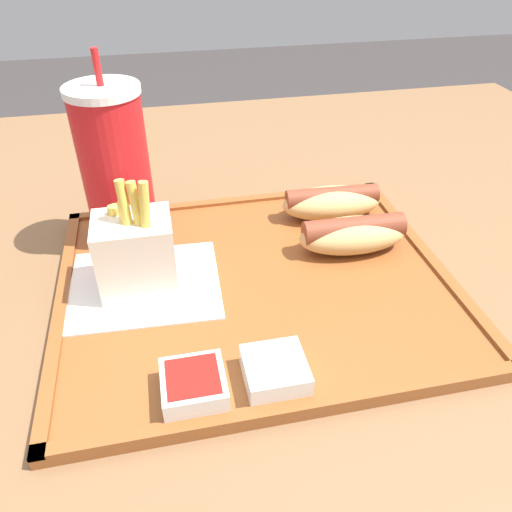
{
  "coord_description": "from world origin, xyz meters",
  "views": [
    {
      "loc": [
        -0.13,
        -0.41,
        1.07
      ],
      "look_at": [
        -0.04,
        -0.01,
        0.78
      ],
      "focal_mm": 35.0,
      "sensor_mm": 36.0,
      "label": 1
    }
  ],
  "objects_px": {
    "hot_dog_far": "(332,202)",
    "sauce_cup_ketchup": "(194,385)",
    "soda_cup": "(115,167)",
    "fries_carton": "(136,251)",
    "hot_dog_near": "(353,234)",
    "sauce_cup_mayo": "(275,370)"
  },
  "relations": [
    {
      "from": "soda_cup",
      "to": "sauce_cup_ketchup",
      "type": "distance_m",
      "value": 0.26
    },
    {
      "from": "hot_dog_far",
      "to": "fries_carton",
      "type": "bearing_deg",
      "value": -159.35
    },
    {
      "from": "fries_carton",
      "to": "sauce_cup_ketchup",
      "type": "xyz_separation_m",
      "value": [
        0.04,
        -0.15,
        -0.03
      ]
    },
    {
      "from": "hot_dog_near",
      "to": "sauce_cup_mayo",
      "type": "distance_m",
      "value": 0.21
    },
    {
      "from": "hot_dog_near",
      "to": "fries_carton",
      "type": "bearing_deg",
      "value": -176.3
    },
    {
      "from": "hot_dog_far",
      "to": "sauce_cup_ketchup",
      "type": "height_order",
      "value": "hot_dog_far"
    },
    {
      "from": "soda_cup",
      "to": "hot_dog_near",
      "type": "height_order",
      "value": "soda_cup"
    },
    {
      "from": "hot_dog_near",
      "to": "fries_carton",
      "type": "xyz_separation_m",
      "value": [
        -0.23,
        -0.02,
        0.02
      ]
    },
    {
      "from": "hot_dog_far",
      "to": "fries_carton",
      "type": "relative_size",
      "value": 1.02
    },
    {
      "from": "hot_dog_far",
      "to": "fries_carton",
      "type": "height_order",
      "value": "fries_carton"
    },
    {
      "from": "soda_cup",
      "to": "fries_carton",
      "type": "relative_size",
      "value": 1.72
    },
    {
      "from": "hot_dog_far",
      "to": "hot_dog_near",
      "type": "relative_size",
      "value": 1.01
    },
    {
      "from": "hot_dog_near",
      "to": "soda_cup",
      "type": "bearing_deg",
      "value": 161.33
    },
    {
      "from": "hot_dog_near",
      "to": "sauce_cup_mayo",
      "type": "xyz_separation_m",
      "value": [
        -0.13,
        -0.16,
        -0.01
      ]
    },
    {
      "from": "sauce_cup_mayo",
      "to": "soda_cup",
      "type": "bearing_deg",
      "value": 115.62
    },
    {
      "from": "fries_carton",
      "to": "hot_dog_near",
      "type": "bearing_deg",
      "value": 3.7
    },
    {
      "from": "sauce_cup_ketchup",
      "to": "hot_dog_far",
      "type": "bearing_deg",
      "value": 50.69
    },
    {
      "from": "sauce_cup_mayo",
      "to": "sauce_cup_ketchup",
      "type": "relative_size",
      "value": 1.0
    },
    {
      "from": "hot_dog_far",
      "to": "hot_dog_near",
      "type": "xyz_separation_m",
      "value": [
        0.0,
        -0.07,
        0.0
      ]
    },
    {
      "from": "sauce_cup_ketchup",
      "to": "sauce_cup_mayo",
      "type": "bearing_deg",
      "value": 1.06
    },
    {
      "from": "soda_cup",
      "to": "fries_carton",
      "type": "height_order",
      "value": "soda_cup"
    },
    {
      "from": "hot_dog_far",
      "to": "sauce_cup_ketchup",
      "type": "distance_m",
      "value": 0.31
    }
  ]
}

